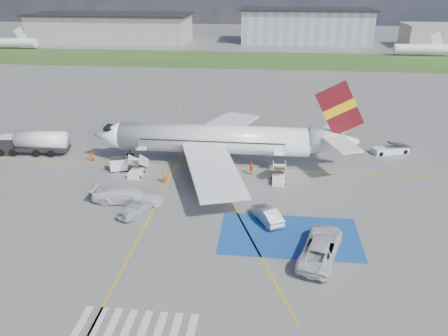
# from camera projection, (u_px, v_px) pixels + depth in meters

# --- Properties ---
(ground) EXTENTS (400.00, 400.00, 0.00)m
(ground) POSITION_uv_depth(u_px,v_px,m) (198.00, 211.00, 48.53)
(ground) COLOR #60605E
(ground) RESTS_ON ground
(grass_strip) EXTENTS (400.00, 30.00, 0.01)m
(grass_strip) POSITION_uv_depth(u_px,v_px,m) (247.00, 60.00, 134.88)
(grass_strip) COLOR #2D4C1E
(grass_strip) RESTS_ON ground
(taxiway_line_main) EXTENTS (120.00, 0.20, 0.01)m
(taxiway_line_main) POSITION_uv_depth(u_px,v_px,m) (212.00, 168.00, 59.44)
(taxiway_line_main) COLOR gold
(taxiway_line_main) RESTS_ON ground
(taxiway_line_cross) EXTENTS (0.20, 60.00, 0.01)m
(taxiway_line_cross) POSITION_uv_depth(u_px,v_px,m) (126.00, 262.00, 39.92)
(taxiway_line_cross) COLOR gold
(taxiway_line_cross) RESTS_ON ground
(taxiway_line_diag) EXTENTS (20.71, 56.45, 0.01)m
(taxiway_line_diag) POSITION_uv_depth(u_px,v_px,m) (212.00, 168.00, 59.44)
(taxiway_line_diag) COLOR gold
(taxiway_line_diag) RESTS_ON ground
(staging_box) EXTENTS (14.00, 8.00, 0.01)m
(staging_box) POSITION_uv_depth(u_px,v_px,m) (289.00, 236.00, 43.93)
(staging_box) COLOR navy
(staging_box) RESTS_ON ground
(crosswalk) EXTENTS (9.00, 4.00, 0.01)m
(crosswalk) POSITION_uv_depth(u_px,v_px,m) (135.00, 329.00, 32.34)
(crosswalk) COLOR silver
(crosswalk) RESTS_ON ground
(terminal_west) EXTENTS (60.00, 22.00, 10.00)m
(terminal_west) POSITION_uv_depth(u_px,v_px,m) (112.00, 28.00, 169.98)
(terminal_west) COLOR gray
(terminal_west) RESTS_ON ground
(terminal_centre) EXTENTS (48.00, 18.00, 12.00)m
(terminal_centre) POSITION_uv_depth(u_px,v_px,m) (305.00, 26.00, 166.88)
(terminal_centre) COLOR gray
(terminal_centre) RESTS_ON ground
(airliner) EXTENTS (36.81, 32.95, 11.92)m
(airliner) POSITION_uv_depth(u_px,v_px,m) (224.00, 140.00, 59.74)
(airliner) COLOR silver
(airliner) RESTS_ON ground
(airstairs_fwd) EXTENTS (1.90, 5.20, 3.60)m
(airstairs_fwd) POSITION_uv_depth(u_px,v_px,m) (137.00, 170.00, 57.11)
(airstairs_fwd) COLOR silver
(airstairs_fwd) RESTS_ON ground
(airstairs_aft) EXTENTS (1.90, 5.20, 3.60)m
(airstairs_aft) POSITION_uv_depth(u_px,v_px,m) (279.00, 177.00, 55.32)
(airstairs_aft) COLOR silver
(airstairs_aft) RESTS_ON ground
(fuel_tanker) EXTENTS (10.18, 3.35, 3.43)m
(fuel_tanker) POSITION_uv_depth(u_px,v_px,m) (34.00, 144.00, 63.56)
(fuel_tanker) COLOR black
(fuel_tanker) RESTS_ON ground
(gpu_cart) EXTENTS (2.55, 2.03, 1.87)m
(gpu_cart) POSITION_uv_depth(u_px,v_px,m) (119.00, 165.00, 58.25)
(gpu_cart) COLOR silver
(gpu_cart) RESTS_ON ground
(belt_loader) EXTENTS (5.89, 3.51, 1.70)m
(belt_loader) POSITION_uv_depth(u_px,v_px,m) (390.00, 150.00, 64.19)
(belt_loader) COLOR silver
(belt_loader) RESTS_ON ground
(car_silver_a) EXTENTS (3.28, 4.55, 1.44)m
(car_silver_a) POSITION_uv_depth(u_px,v_px,m) (134.00, 209.00, 47.46)
(car_silver_a) COLOR #B9BCC1
(car_silver_a) RESTS_ON ground
(car_silver_b) EXTENTS (3.79, 5.02, 1.58)m
(car_silver_b) POSITION_uv_depth(u_px,v_px,m) (267.00, 214.00, 46.26)
(car_silver_b) COLOR #BABDC2
(car_silver_b) RESTS_ON ground
(van_white_a) EXTENTS (4.82, 7.26, 2.50)m
(van_white_a) POSITION_uv_depth(u_px,v_px,m) (321.00, 244.00, 40.34)
(van_white_a) COLOR silver
(van_white_a) RESTS_ON ground
(van_white_b) EXTENTS (6.21, 2.53, 2.43)m
(van_white_b) POSITION_uv_depth(u_px,v_px,m) (128.00, 193.00, 49.90)
(van_white_b) COLOR silver
(van_white_b) RESTS_ON ground
(crew_fwd) EXTENTS (0.71, 0.71, 1.67)m
(crew_fwd) POSITION_uv_depth(u_px,v_px,m) (165.00, 177.00, 54.83)
(crew_fwd) COLOR orange
(crew_fwd) RESTS_ON ground
(crew_nose) EXTENTS (0.97, 1.06, 1.77)m
(crew_nose) POSITION_uv_depth(u_px,v_px,m) (92.00, 155.00, 61.11)
(crew_nose) COLOR #FF5C0D
(crew_nose) RESTS_ON ground
(crew_aft) EXTENTS (0.58, 1.10, 1.79)m
(crew_aft) POSITION_uv_depth(u_px,v_px,m) (251.00, 168.00, 57.15)
(crew_aft) COLOR orange
(crew_aft) RESTS_ON ground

